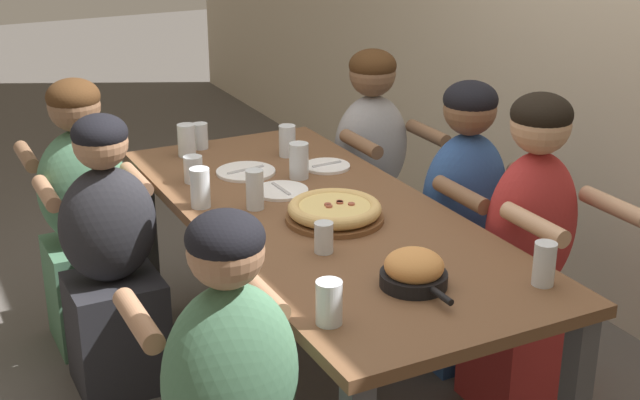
{
  "coord_description": "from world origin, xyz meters",
  "views": [
    {
      "loc": [
        2.6,
        -1.33,
        1.94
      ],
      "look_at": [
        0.0,
        0.0,
        0.81
      ],
      "focal_mm": 50.0,
      "sensor_mm": 36.0,
      "label": 1
    }
  ],
  "objects": [
    {
      "name": "pizza_board_main",
      "position": [
        0.08,
        0.01,
        0.79
      ],
      "size": [
        0.34,
        0.34,
        0.07
      ],
      "color": "brown",
      "rests_on": "dining_table"
    },
    {
      "name": "drinking_glass_f",
      "position": [
        -0.9,
        -0.12,
        0.81
      ],
      "size": [
        0.06,
        0.06,
        0.11
      ],
      "color": "silver",
      "rests_on": "dining_table"
    },
    {
      "name": "drinking_glass_a",
      "position": [
        0.8,
        0.33,
        0.83
      ],
      "size": [
        0.07,
        0.07,
        0.13
      ],
      "color": "silver",
      "rests_on": "dining_table"
    },
    {
      "name": "drinking_glass_g",
      "position": [
        -0.51,
        -0.29,
        0.81
      ],
      "size": [
        0.07,
        0.07,
        0.1
      ],
      "color": "silver",
      "rests_on": "dining_table"
    },
    {
      "name": "empty_plate_c",
      "position": [
        -0.43,
        0.25,
        0.77
      ],
      "size": [
        0.19,
        0.19,
        0.02
      ],
      "color": "white",
      "rests_on": "dining_table"
    },
    {
      "name": "diner_far_center",
      "position": [
        -0.03,
        0.65,
        0.54
      ],
      "size": [
        0.51,
        0.4,
        1.16
      ],
      "rotation": [
        0.0,
        0.0,
        -1.57
      ],
      "color": "#2D5193",
      "rests_on": "ground"
    },
    {
      "name": "diner_near_midleft",
      "position": [
        -0.44,
        -0.65,
        0.5
      ],
      "size": [
        0.51,
        0.4,
        1.1
      ],
      "rotation": [
        0.0,
        0.0,
        1.57
      ],
      "color": "#232328",
      "rests_on": "ground"
    },
    {
      "name": "drinking_glass_b",
      "position": [
        0.3,
        -0.14,
        0.8
      ],
      "size": [
        0.06,
        0.06,
        0.1
      ],
      "color": "silver",
      "rests_on": "dining_table"
    },
    {
      "name": "diner_near_left",
      "position": [
        -0.84,
        -0.65,
        0.53
      ],
      "size": [
        0.51,
        0.4,
        1.14
      ],
      "rotation": [
        0.0,
        0.0,
        1.57
      ],
      "color": "#477556",
      "rests_on": "ground"
    },
    {
      "name": "empty_plate_b",
      "position": [
        -0.51,
        -0.07,
        0.77
      ],
      "size": [
        0.24,
        0.24,
        0.02
      ],
      "color": "white",
      "rests_on": "dining_table"
    },
    {
      "name": "diner_far_midright",
      "position": [
        0.37,
        0.65,
        0.56
      ],
      "size": [
        0.51,
        0.4,
        1.2
      ],
      "rotation": [
        0.0,
        0.0,
        -1.57
      ],
      "color": "#B22D2D",
      "rests_on": "ground"
    },
    {
      "name": "skillet_bowl",
      "position": [
        0.63,
        -0.01,
        0.81
      ],
      "size": [
        0.29,
        0.2,
        0.11
      ],
      "color": "black",
      "rests_on": "dining_table"
    },
    {
      "name": "empty_plate_a",
      "position": [
        -0.25,
        -0.03,
        0.77
      ],
      "size": [
        0.21,
        0.21,
        0.02
      ],
      "color": "white",
      "rests_on": "dining_table"
    },
    {
      "name": "drinking_glass_i",
      "position": [
        -0.64,
        0.17,
        0.83
      ],
      "size": [
        0.07,
        0.07,
        0.13
      ],
      "color": "silver",
      "rests_on": "dining_table"
    },
    {
      "name": "drinking_glass_c",
      "position": [
        -0.37,
        0.1,
        0.82
      ],
      "size": [
        0.08,
        0.08,
        0.14
      ],
      "color": "silver",
      "rests_on": "dining_table"
    },
    {
      "name": "diner_far_left",
      "position": [
        -0.76,
        0.65,
        0.54
      ],
      "size": [
        0.51,
        0.4,
        1.15
      ],
      "rotation": [
        0.0,
        0.0,
        -1.57
      ],
      "color": "#99999E",
      "rests_on": "ground"
    },
    {
      "name": "drinking_glass_h",
      "position": [
        -0.83,
        -0.2,
        0.82
      ],
      "size": [
        0.08,
        0.08,
        0.14
      ],
      "color": "silver",
      "rests_on": "dining_table"
    },
    {
      "name": "drinking_glass_d",
      "position": [
        0.72,
        -0.34,
        0.81
      ],
      "size": [
        0.07,
        0.07,
        0.12
      ],
      "color": "silver",
      "rests_on": "dining_table"
    },
    {
      "name": "ground_plane",
      "position": [
        0.0,
        0.0,
        0.0
      ],
      "size": [
        18.0,
        18.0,
        0.0
      ],
      "primitive_type": "plane",
      "color": "#514C47",
      "rests_on": "ground"
    },
    {
      "name": "dining_table",
      "position": [
        0.0,
        0.0,
        0.67
      ],
      "size": [
        2.0,
        0.86,
        0.76
      ],
      "color": "brown",
      "rests_on": "ground"
    },
    {
      "name": "drinking_glass_j",
      "position": [
        -0.15,
        -0.19,
        0.83
      ],
      "size": [
        0.06,
        0.06,
        0.14
      ],
      "color": "silver",
      "rests_on": "dining_table"
    },
    {
      "name": "drinking_glass_e",
      "position": [
        -0.25,
        -0.35,
        0.82
      ],
      "size": [
        0.07,
        0.07,
        0.15
      ],
      "color": "silver",
      "rests_on": "dining_table"
    }
  ]
}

